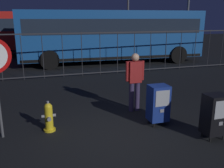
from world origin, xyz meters
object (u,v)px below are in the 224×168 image
(fire_hydrant, at_px, (49,117))
(newspaper_box_primary, at_px, (158,103))
(newspaper_box_secondary, at_px, (215,114))
(pedestrian, at_px, (135,79))
(bus_near, at_px, (112,34))
(bus_far, at_px, (52,30))

(fire_hydrant, height_order, newspaper_box_primary, newspaper_box_primary)
(newspaper_box_secondary, height_order, pedestrian, pedestrian)
(fire_hydrant, height_order, bus_near, bus_near)
(fire_hydrant, xyz_separation_m, newspaper_box_primary, (2.64, -0.43, 0.22))
(newspaper_box_secondary, relative_size, bus_near, 0.10)
(fire_hydrant, xyz_separation_m, pedestrian, (2.44, 0.64, 0.60))
(newspaper_box_primary, bearing_deg, fire_hydrant, 170.82)
(newspaper_box_primary, distance_m, pedestrian, 1.15)
(fire_hydrant, distance_m, newspaper_box_secondary, 3.78)
(pedestrian, bearing_deg, newspaper_box_primary, -79.43)
(newspaper_box_primary, relative_size, newspaper_box_secondary, 1.00)
(pedestrian, xyz_separation_m, bus_near, (1.80, 7.87, 0.76))
(pedestrian, height_order, bus_far, bus_far)
(bus_near, xyz_separation_m, bus_far, (-3.15, 4.82, 0.00))
(newspaper_box_secondary, distance_m, bus_far, 15.04)
(newspaper_box_secondary, relative_size, bus_far, 0.10)
(newspaper_box_primary, distance_m, bus_near, 9.16)
(fire_hydrant, relative_size, bus_far, 0.07)
(fire_hydrant, height_order, newspaper_box_secondary, newspaper_box_secondary)
(fire_hydrant, distance_m, bus_far, 13.45)
(newspaper_box_primary, height_order, bus_far, bus_far)
(newspaper_box_primary, relative_size, bus_near, 0.10)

